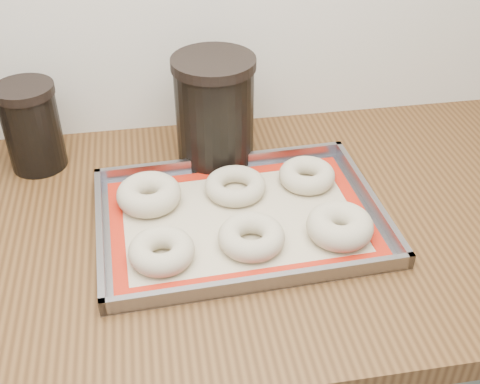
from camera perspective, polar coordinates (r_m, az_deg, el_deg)
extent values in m
cube|color=brown|center=(1.01, -12.76, -4.58)|extent=(3.06, 0.68, 0.04)
cube|color=gray|center=(0.99, 0.00, -2.71)|extent=(0.47, 0.35, 0.00)
cube|color=gray|center=(1.11, -1.71, 2.88)|extent=(0.46, 0.03, 0.02)
cube|color=gray|center=(0.87, 2.21, -8.59)|extent=(0.46, 0.03, 0.02)
cube|color=gray|center=(0.97, -13.13, -3.79)|extent=(0.02, 0.33, 0.02)
cube|color=gray|center=(1.04, 12.20, -0.51)|extent=(0.02, 0.33, 0.02)
cube|color=#C6B793|center=(0.99, 0.00, -2.59)|extent=(0.43, 0.31, 0.00)
cube|color=red|center=(1.09, -1.45, 1.78)|extent=(0.42, 0.04, 0.00)
cube|color=red|center=(0.89, 1.80, -7.82)|extent=(0.42, 0.04, 0.00)
cube|color=red|center=(0.98, -11.55, -3.99)|extent=(0.03, 0.25, 0.00)
cube|color=red|center=(1.04, 10.82, -1.07)|extent=(0.03, 0.25, 0.00)
torus|color=#C1B495|center=(0.91, -7.44, -5.57)|extent=(0.10, 0.10, 0.04)
torus|color=#C1B495|center=(0.93, 1.09, -4.27)|extent=(0.12, 0.12, 0.03)
torus|color=#C1B495|center=(0.95, 9.44, -3.20)|extent=(0.12, 0.12, 0.04)
torus|color=#C1B495|center=(1.02, -8.63, -0.21)|extent=(0.14, 0.14, 0.04)
torus|color=#C1B495|center=(1.04, -0.45, 0.59)|extent=(0.11, 0.11, 0.03)
torus|color=#C1B495|center=(1.07, 6.36, 1.58)|extent=(0.11, 0.11, 0.03)
cylinder|color=black|center=(1.15, -19.04, 5.50)|extent=(0.10, 0.10, 0.15)
cylinder|color=black|center=(1.11, -19.85, 9.08)|extent=(0.11, 0.11, 0.02)
cylinder|color=black|center=(1.10, -2.41, 7.34)|extent=(0.14, 0.14, 0.18)
cylinder|color=black|center=(1.06, -2.55, 12.10)|extent=(0.15, 0.15, 0.02)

